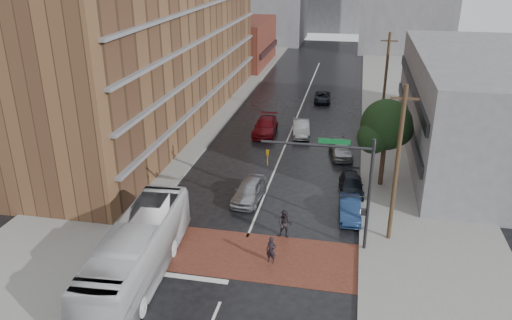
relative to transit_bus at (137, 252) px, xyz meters
The scene contains 20 objects.
ground 5.93m from the transit_bus, 29.35° to the left, with size 160.00×160.00×0.00m, color black.
crosswalk 6.18m from the transit_bus, 33.55° to the left, with size 14.00×5.00×0.02m, color brown.
sidewalk_west 28.59m from the transit_bus, 103.22° to the left, with size 9.00×90.00×0.15m, color gray.
sidewalk_east 32.34m from the transit_bus, 59.35° to the left, with size 9.00×90.00×0.15m, color gray.
storefront_west 57.26m from the transit_bus, 97.06° to the left, with size 8.00×16.00×7.00m, color brown.
building_east 31.44m from the transit_bus, 46.72° to the left, with size 11.00×26.00×9.00m, color gray.
street_tree 20.28m from the transit_bus, 47.71° to the left, with size 4.20×4.10×6.90m.
signal_mast 12.43m from the transit_bus, 26.08° to the left, with size 6.50×0.30×7.20m.
utility_pole_near 15.75m from the transit_bus, 26.26° to the left, with size 1.60×0.26×10.00m.
utility_pole_far 30.33m from the transit_bus, 62.80° to the left, with size 1.60×0.26×10.00m.
transit_bus is the anchor object (origin of this frame).
pedestrian_a 7.55m from the transit_bus, 22.41° to the left, with size 0.61×0.40×1.66m, color black.
pedestrian_b 9.36m from the transit_bus, 38.39° to the left, with size 0.92×0.72×1.90m, color black.
car_travel_a 11.17m from the transit_bus, 68.94° to the left, with size 1.84×4.58×1.56m, color #A7A8AE.
car_travel_b 25.83m from the transit_bus, 76.40° to the left, with size 1.58×4.52×1.49m, color #9DA0A4.
car_travel_c 24.93m from the transit_bus, 84.14° to the left, with size 2.17×5.33×1.55m, color maroon.
suv_travel 38.24m from the transit_bus, 79.11° to the left, with size 1.91×4.14×1.15m, color black.
car_parked_near 14.59m from the transit_bus, 39.26° to the left, with size 1.38×3.96×1.30m, color #162A4E.
car_parked_mid 17.39m from the transit_bus, 49.51° to the left, with size 1.71×4.21×1.22m, color black.
car_parked_far 22.77m from the transit_bus, 63.46° to the left, with size 1.80×4.47×1.52m, color #93979A.
Camera 1 is at (6.00, -24.23, 16.80)m, focal length 35.00 mm.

